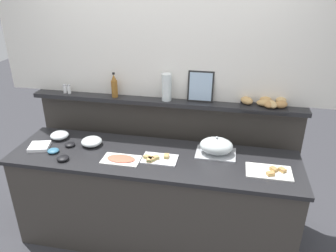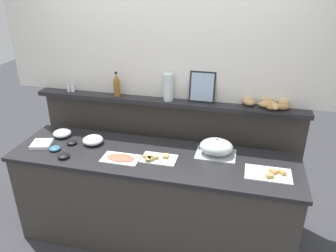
{
  "view_description": "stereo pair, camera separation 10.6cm",
  "coord_description": "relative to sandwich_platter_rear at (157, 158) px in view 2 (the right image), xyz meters",
  "views": [
    {
      "loc": [
        0.6,
        -2.35,
        2.32
      ],
      "look_at": [
        0.11,
        0.1,
        1.15
      ],
      "focal_mm": 35.03,
      "sensor_mm": 36.0,
      "label": 1
    },
    {
      "loc": [
        0.71,
        -2.33,
        2.32
      ],
      "look_at": [
        0.11,
        0.1,
        1.15
      ],
      "focal_mm": 35.03,
      "sensor_mm": 36.0,
      "label": 2
    }
  ],
  "objects": [
    {
      "name": "ground_plane",
      "position": [
        -0.05,
        0.65,
        -0.91
      ],
      "size": [
        12.0,
        12.0,
        0.0
      ],
      "primitive_type": "plane",
      "color": "#38383D"
    },
    {
      "name": "buffet_counter",
      "position": [
        -0.05,
        0.05,
        -0.46
      ],
      "size": [
        2.48,
        0.68,
        0.9
      ],
      "color": "#3D3833",
      "rests_on": "ground_plane"
    },
    {
      "name": "back_ledge_unit",
      "position": [
        -0.05,
        0.57,
        -0.26
      ],
      "size": [
        2.58,
        0.22,
        1.25
      ],
      "color": "#3D3833",
      "rests_on": "ground_plane"
    },
    {
      "name": "upper_wall_panel",
      "position": [
        -0.05,
        0.59,
        1.01
      ],
      "size": [
        3.18,
        0.08,
        1.35
      ],
      "primitive_type": "cube",
      "color": "white",
      "rests_on": "back_ledge_unit"
    },
    {
      "name": "sandwich_platter_rear",
      "position": [
        0.0,
        0.0,
        0.0
      ],
      "size": [
        0.29,
        0.19,
        0.04
      ],
      "color": "silver",
      "rests_on": "buffet_counter"
    },
    {
      "name": "sandwich_platter_front",
      "position": [
        0.91,
        -0.01,
        -0.0
      ],
      "size": [
        0.35,
        0.22,
        0.04
      ],
      "color": "white",
      "rests_on": "buffet_counter"
    },
    {
      "name": "cold_cuts_platter",
      "position": [
        -0.3,
        -0.07,
        -0.0
      ],
      "size": [
        0.32,
        0.18,
        0.02
      ],
      "color": "white",
      "rests_on": "buffet_counter"
    },
    {
      "name": "serving_cloche",
      "position": [
        0.47,
        0.19,
        0.06
      ],
      "size": [
        0.34,
        0.24,
        0.17
      ],
      "color": "#B7BABF",
      "rests_on": "buffet_counter"
    },
    {
      "name": "glass_bowl_large",
      "position": [
        -0.64,
        0.13,
        0.02
      ],
      "size": [
        0.19,
        0.19,
        0.08
      ],
      "color": "silver",
      "rests_on": "buffet_counter"
    },
    {
      "name": "glass_bowl_medium",
      "position": [
        -0.99,
        0.2,
        0.02
      ],
      "size": [
        0.17,
        0.17,
        0.07
      ],
      "color": "silver",
      "rests_on": "buffet_counter"
    },
    {
      "name": "condiment_bowl_teal",
      "position": [
        -0.83,
        0.08,
        0.0
      ],
      "size": [
        0.09,
        0.09,
        0.03
      ],
      "primitive_type": "ellipsoid",
      "color": "black",
      "rests_on": "buffet_counter"
    },
    {
      "name": "condiment_bowl_red",
      "position": [
        -0.78,
        -0.16,
        0.01
      ],
      "size": [
        0.1,
        0.1,
        0.04
      ],
      "primitive_type": "ellipsoid",
      "color": "black",
      "rests_on": "buffet_counter"
    },
    {
      "name": "condiment_bowl_cream",
      "position": [
        -0.92,
        -0.06,
        0.01
      ],
      "size": [
        0.1,
        0.1,
        0.03
      ],
      "primitive_type": "ellipsoid",
      "color": "teal",
      "rests_on": "buffet_counter"
    },
    {
      "name": "napkin_stack",
      "position": [
        -1.08,
        -0.01,
        0.0
      ],
      "size": [
        0.21,
        0.21,
        0.03
      ],
      "primitive_type": "cube",
      "rotation": [
        0.0,
        0.0,
        0.27
      ],
      "color": "white",
      "rests_on": "buffet_counter"
    },
    {
      "name": "vinegar_bottle_amber",
      "position": [
        -0.52,
        0.48,
        0.44
      ],
      "size": [
        0.06,
        0.06,
        0.24
      ],
      "color": "#8E5B23",
      "rests_on": "back_ledge_unit"
    },
    {
      "name": "salt_shaker",
      "position": [
        -1.04,
        0.49,
        0.38
      ],
      "size": [
        0.03,
        0.03,
        0.09
      ],
      "color": "white",
      "rests_on": "back_ledge_unit"
    },
    {
      "name": "pepper_shaker",
      "position": [
        -1.0,
        0.49,
        0.38
      ],
      "size": [
        0.03,
        0.03,
        0.09
      ],
      "color": "white",
      "rests_on": "back_ledge_unit"
    },
    {
      "name": "bread_basket",
      "position": [
        0.88,
        0.5,
        0.38
      ],
      "size": [
        0.43,
        0.29,
        0.08
      ],
      "color": "black",
      "rests_on": "back_ledge_unit"
    },
    {
      "name": "framed_picture",
      "position": [
        0.28,
        0.53,
        0.48
      ],
      "size": [
        0.23,
        0.06,
        0.28
      ],
      "color": "black",
      "rests_on": "back_ledge_unit"
    },
    {
      "name": "water_carafe",
      "position": [
        -0.02,
        0.49,
        0.46
      ],
      "size": [
        0.09,
        0.09,
        0.25
      ],
      "primitive_type": "cylinder",
      "color": "silver",
      "rests_on": "back_ledge_unit"
    }
  ]
}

